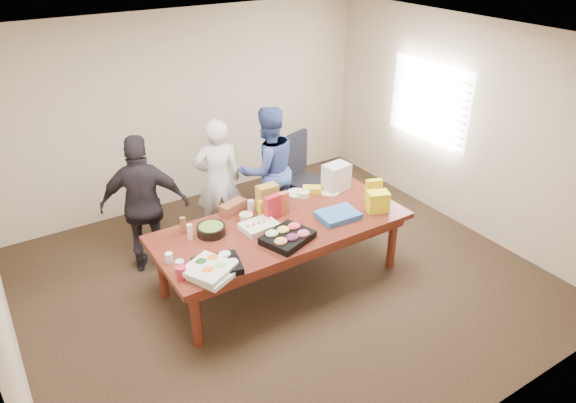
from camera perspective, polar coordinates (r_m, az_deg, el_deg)
floor at (r=6.17m, az=-0.63°, el=-8.55°), size 5.50×5.00×0.02m
ceiling at (r=5.03m, az=-0.80°, el=17.05°), size 5.50×5.00×0.02m
wall_back at (r=7.56m, az=-10.92°, el=9.75°), size 5.50×0.04×2.70m
wall_front at (r=3.89m, az=19.50°, el=-10.70°), size 5.50×0.04×2.70m
wall_right at (r=7.19m, az=18.43°, el=7.83°), size 0.04×5.00×2.70m
window_panel at (r=7.49m, az=14.98°, el=10.34°), size 0.03×1.40×1.10m
window_blinds at (r=7.46m, az=14.76°, el=10.30°), size 0.04×1.36×1.00m
conference_table at (r=5.95m, az=-0.65°, el=-5.59°), size 2.80×1.20×0.75m
office_chair at (r=7.25m, az=1.64°, el=2.54°), size 0.70×0.70×1.08m
person_center at (r=6.62m, az=-7.58°, el=2.25°), size 0.67×0.53×1.62m
person_right at (r=6.79m, az=-2.17°, el=3.47°), size 0.84×0.67×1.68m
person_left at (r=6.16m, az=-15.28°, el=-0.38°), size 1.06×0.78×1.68m
veggie_tray at (r=5.08m, az=-7.72°, el=-6.96°), size 0.51×0.44×0.07m
fruit_tray at (r=5.44m, az=-0.05°, el=-3.94°), size 0.60×0.53×0.08m
sheet_cake at (r=5.66m, az=-3.16°, el=-2.67°), size 0.39×0.31×0.07m
salad_bowl at (r=5.61m, az=-8.33°, el=-3.08°), size 0.31×0.31×0.10m
chip_bag_blue at (r=5.88m, az=5.45°, el=-1.48°), size 0.46×0.36×0.07m
chip_bag_red at (r=5.79m, az=-1.70°, el=-0.66°), size 0.20×0.11×0.28m
chip_bag_yellow at (r=6.22m, az=9.25°, el=1.16°), size 0.20×0.13×0.28m
chip_bag_orange at (r=5.89m, az=-0.74°, el=-0.20°), size 0.17×0.08×0.26m
mayo_jar at (r=6.01m, az=-4.02°, el=-0.43°), size 0.08×0.08×0.12m
mustard_bottle at (r=5.88m, az=-3.00°, el=-0.71°), size 0.08×0.08×0.18m
dressing_bottle at (r=5.65m, az=-11.30°, el=-2.57°), size 0.08×0.08×0.19m
ranch_bottle at (r=5.55m, az=-10.56°, el=-3.24°), size 0.06×0.06×0.17m
banana_bunch at (r=6.41m, az=2.61°, el=1.31°), size 0.26×0.24×0.07m
bread_loaf at (r=5.98m, az=-5.98°, el=-0.65°), size 0.35×0.23×0.13m
kraft_bag at (r=5.96m, az=-2.25°, el=0.40°), size 0.24×0.14×0.31m
red_cup at (r=5.00m, az=-11.49°, el=-7.57°), size 0.10×0.10×0.13m
clear_cup_a at (r=5.09m, az=-11.63°, el=-6.89°), size 0.10×0.10×0.12m
clear_cup_b at (r=5.25m, az=-12.76°, el=-5.96°), size 0.08×0.08×0.10m
pizza_box_lower at (r=5.01m, az=-8.20°, el=-7.65°), size 0.53×0.53×0.05m
pizza_box_upper at (r=4.99m, az=-8.61°, el=-7.19°), size 0.54×0.54×0.05m
plate_a at (r=6.44m, az=4.48°, el=1.11°), size 0.33×0.33×0.02m
plate_b at (r=6.38m, az=0.96°, el=0.93°), size 0.30×0.30×0.02m
dip_bowl_a at (r=6.32m, az=1.67°, el=0.85°), size 0.17×0.17×0.06m
dip_bowl_b at (r=5.85m, az=-4.56°, el=-1.63°), size 0.17×0.17×0.06m
grocery_bag_white at (r=6.45m, az=5.25°, el=2.66°), size 0.33×0.25×0.33m
grocery_bag_yellow at (r=6.04m, az=9.70°, el=-0.01°), size 0.28×0.24×0.24m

